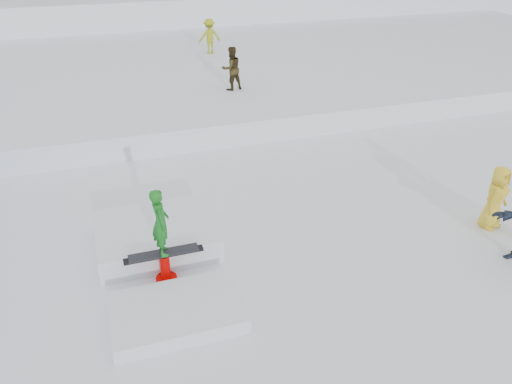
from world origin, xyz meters
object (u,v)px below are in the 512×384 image
object	(u,v)px
walker_olive	(231,68)
walker_ygreen	(210,36)
jib_rail_feature	(161,252)
spectator_yellow	(496,198)

from	to	relation	value
walker_olive	walker_ygreen	world-z (taller)	walker_olive
walker_ygreen	jib_rail_feature	world-z (taller)	walker_ygreen
walker_olive	jib_rail_feature	world-z (taller)	walker_olive
walker_ygreen	jib_rail_feature	xyz separation A→B (m)	(-4.80, -15.06, -1.30)
walker_ygreen	spectator_yellow	distance (m)	16.34
walker_olive	jib_rail_feature	bearing A→B (deg)	53.57
spectator_yellow	jib_rail_feature	distance (m)	7.84
walker_olive	spectator_yellow	world-z (taller)	walker_olive
spectator_yellow	walker_ygreen	bearing A→B (deg)	82.25
walker_ygreen	spectator_yellow	xyz separation A→B (m)	(2.96, -16.05, -0.81)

